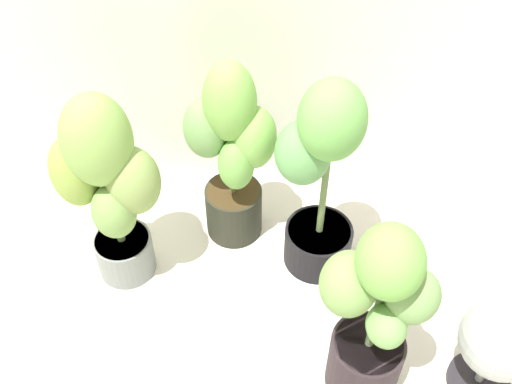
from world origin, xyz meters
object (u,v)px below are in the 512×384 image
object	(u,v)px
potted_plant_back_right	(320,175)
potted_plant_back_left	(108,184)
potted_plant_back_center	(232,153)
floor_fan	(499,343)
potted_plant_front_right	(374,318)

from	to	relation	value
potted_plant_back_right	potted_plant_back_left	size ratio (longest dim) A/B	1.02
potted_plant_back_center	floor_fan	bearing A→B (deg)	-46.08
potted_plant_back_right	floor_fan	size ratio (longest dim) A/B	2.08
potted_plant_back_left	potted_plant_front_right	xyz separation A→B (m)	(0.69, -0.50, -0.08)
potted_plant_back_left	floor_fan	world-z (taller)	potted_plant_back_left
potted_plant_back_right	potted_plant_back_center	world-z (taller)	potted_plant_back_right
potted_plant_back_right	floor_fan	xyz separation A→B (m)	(0.40, -0.52, -0.17)
potted_plant_back_left	floor_fan	distance (m)	1.19
potted_plant_back_right	potted_plant_front_right	world-z (taller)	potted_plant_back_right
potted_plant_back_center	potted_plant_back_left	world-z (taller)	potted_plant_back_left
potted_plant_back_left	potted_plant_back_right	bearing A→B (deg)	-2.32
potted_plant_back_right	potted_plant_back_left	bearing A→B (deg)	177.68
potted_plant_back_left	potted_plant_back_center	bearing A→B (deg)	19.64
potted_plant_back_right	potted_plant_front_right	bearing A→B (deg)	-83.25
floor_fan	potted_plant_back_center	bearing A→B (deg)	-163.85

